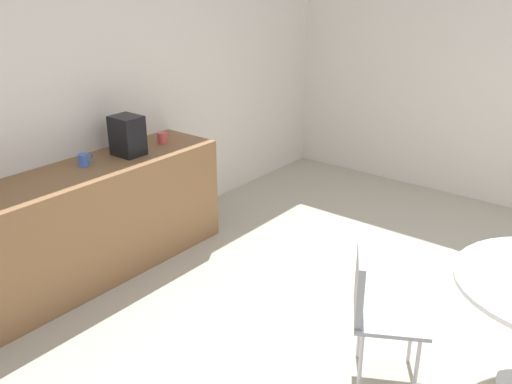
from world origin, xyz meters
TOP-DOWN VIEW (x-y plane):
  - ground_plane at (0.00, 0.00)m, footprint 6.00×6.00m
  - wall_back at (0.00, 3.00)m, footprint 6.00×0.10m
  - counter_block at (-0.57, 2.65)m, footprint 2.42×0.60m
  - chair_gray at (-0.24, 0.34)m, footprint 0.57×0.57m
  - mug_white at (-0.47, 2.71)m, footprint 0.13×0.08m
  - mug_green at (0.31, 2.67)m, footprint 0.13×0.08m
  - coffee_maker at (-0.08, 2.65)m, footprint 0.20×0.24m

SIDE VIEW (x-z plane):
  - ground_plane at x=0.00m, z-range 0.00..0.00m
  - counter_block at x=-0.57m, z-range 0.00..0.90m
  - chair_gray at x=-0.24m, z-range 0.11..0.94m
  - mug_white at x=-0.47m, z-range 0.90..1.00m
  - mug_green at x=0.31m, z-range 0.90..1.00m
  - coffee_maker at x=-0.08m, z-range 0.90..1.22m
  - wall_back at x=0.00m, z-range 0.00..2.60m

